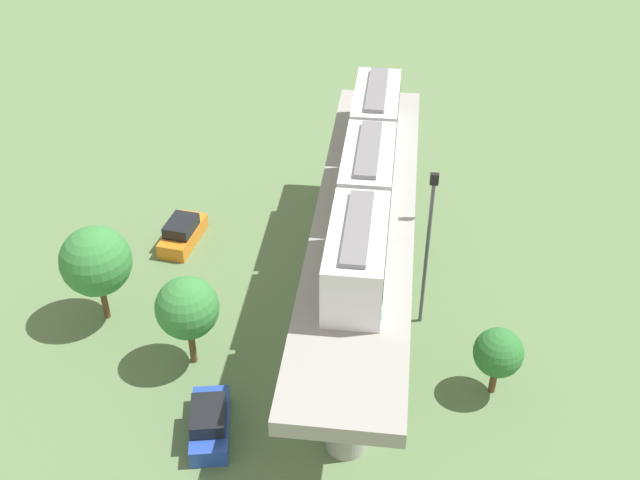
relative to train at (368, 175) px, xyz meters
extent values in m
plane|color=#5B7A4C|center=(0.00, 1.16, -8.73)|extent=(120.00, 120.00, 0.00)
cylinder|color=#999691|center=(0.00, -8.22, -5.53)|extent=(1.90, 1.90, 6.40)
cylinder|color=#999691|center=(0.00, 1.16, -5.53)|extent=(1.90, 1.90, 6.40)
cylinder|color=#999691|center=(0.00, 10.54, -5.53)|extent=(1.90, 1.90, 6.40)
cube|color=#999691|center=(0.00, 1.16, -1.93)|extent=(5.20, 28.85, 0.80)
cube|color=white|center=(0.00, -6.95, -0.03)|extent=(2.60, 6.60, 3.00)
cube|color=black|center=(0.00, -6.95, 0.22)|extent=(2.64, 6.07, 0.70)
cube|color=#1E8C4C|center=(0.00, -6.95, -0.78)|extent=(2.64, 6.34, 0.24)
cube|color=slate|center=(0.00, -6.95, 1.59)|extent=(1.10, 5.61, 0.24)
cube|color=white|center=(0.00, 0.00, -0.03)|extent=(2.60, 6.60, 3.00)
cube|color=black|center=(0.00, 0.00, 0.22)|extent=(2.64, 6.07, 0.70)
cube|color=#1E8C4C|center=(0.00, 0.00, -0.78)|extent=(2.64, 6.34, 0.24)
cube|color=slate|center=(0.00, 0.00, 1.59)|extent=(1.10, 5.61, 0.24)
cube|color=white|center=(0.00, 6.95, -0.03)|extent=(2.60, 6.60, 3.00)
cube|color=black|center=(0.00, 6.95, 0.22)|extent=(2.64, 6.07, 0.70)
cube|color=#1E8C4C|center=(0.00, 6.95, -0.78)|extent=(2.64, 6.34, 0.24)
cube|color=slate|center=(0.00, 6.95, 1.59)|extent=(1.10, 5.61, 0.24)
cube|color=#284CB7|center=(6.60, 10.51, -8.23)|extent=(2.58, 4.47, 1.00)
cube|color=black|center=(6.60, 10.66, -7.35)|extent=(2.05, 2.57, 0.76)
cube|color=orange|center=(11.96, -4.55, -8.23)|extent=(2.36, 4.41, 1.00)
cube|color=black|center=(11.96, -4.40, -7.35)|extent=(1.94, 2.50, 0.76)
cylinder|color=brown|center=(-7.14, 6.15, -7.71)|extent=(0.36, 0.36, 2.04)
sphere|color=#2D7233|center=(-7.14, 6.15, -6.00)|extent=(2.52, 2.52, 2.52)
cylinder|color=brown|center=(8.62, 5.87, -7.29)|extent=(0.36, 0.36, 2.88)
sphere|color=#38843D|center=(8.62, 5.87, -4.95)|extent=(3.30, 3.30, 3.30)
cylinder|color=brown|center=(14.44, 3.01, -7.25)|extent=(0.36, 0.36, 2.97)
sphere|color=#38843D|center=(14.44, 3.01, -4.68)|extent=(3.93, 3.93, 3.93)
cylinder|color=#4C4C51|center=(-3.40, 1.19, -4.13)|extent=(0.20, 0.20, 9.20)
cube|color=black|center=(-3.40, 1.19, 0.77)|extent=(0.44, 0.28, 0.60)
camera|label=1|loc=(-1.65, 34.58, 21.28)|focal=43.55mm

